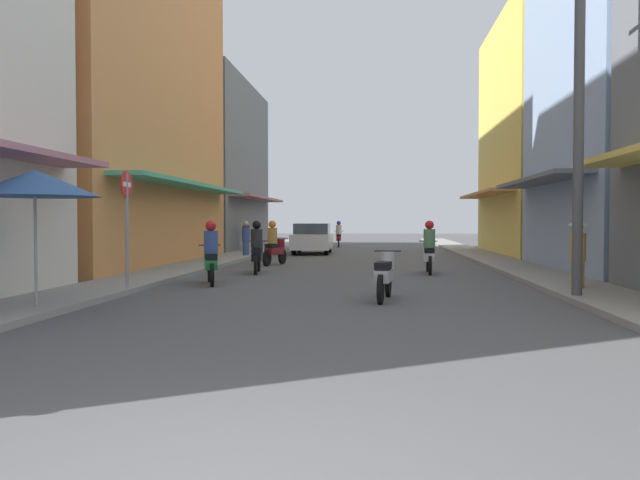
% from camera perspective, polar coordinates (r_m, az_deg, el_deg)
% --- Properties ---
extents(ground_plane, '(111.69, 111.69, 0.00)m').
position_cam_1_polar(ground_plane, '(24.64, 3.33, -1.93)').
color(ground_plane, '#4C4C4F').
extents(sidewalk_left, '(1.74, 58.77, 0.12)m').
position_cam_1_polar(sidewalk_left, '(25.37, -8.73, -1.71)').
color(sidewalk_left, gray).
rests_on(sidewalk_left, ground).
extents(sidewalk_right, '(1.74, 58.77, 0.12)m').
position_cam_1_polar(sidewalk_right, '(25.03, 15.55, -1.80)').
color(sidewalk_right, gray).
rests_on(sidewalk_right, ground).
extents(building_left_mid, '(7.05, 13.30, 16.55)m').
position_cam_1_polar(building_left_mid, '(24.82, -19.63, 17.29)').
color(building_left_mid, '#D88C4C').
rests_on(building_left_mid, ground).
extents(building_left_far, '(7.05, 11.37, 9.08)m').
position_cam_1_polar(building_left_far, '(35.93, -10.98, 6.42)').
color(building_left_far, slate).
rests_on(building_left_far, ground).
extents(building_right_far, '(7.05, 10.30, 10.76)m').
position_cam_1_polar(building_right_far, '(31.18, 20.97, 8.61)').
color(building_right_far, '#EFD159').
rests_on(building_right_far, ground).
extents(motorbike_green, '(0.74, 1.75, 1.58)m').
position_cam_1_polar(motorbike_green, '(15.91, -9.76, -1.41)').
color(motorbike_green, black).
rests_on(motorbike_green, ground).
extents(motorbike_white, '(0.55, 1.81, 1.58)m').
position_cam_1_polar(motorbike_white, '(19.21, 9.72, -0.88)').
color(motorbike_white, black).
rests_on(motorbike_white, ground).
extents(motorbike_black, '(0.55, 1.81, 1.58)m').
position_cam_1_polar(motorbike_black, '(19.14, -5.65, -0.87)').
color(motorbike_black, black).
rests_on(motorbike_black, ground).
extents(motorbike_maroon, '(0.70, 1.76, 1.58)m').
position_cam_1_polar(motorbike_maroon, '(22.55, -4.10, -0.48)').
color(motorbike_maroon, black).
rests_on(motorbike_maroon, ground).
extents(motorbike_red, '(0.55, 1.81, 1.58)m').
position_cam_1_polar(motorbike_red, '(38.51, 1.68, 0.42)').
color(motorbike_red, black).
rests_on(motorbike_red, ground).
extents(motorbike_silver, '(0.55, 1.80, 0.96)m').
position_cam_1_polar(motorbike_silver, '(12.67, 5.83, -3.09)').
color(motorbike_silver, black).
rests_on(motorbike_silver, ground).
extents(parked_car, '(1.85, 4.14, 1.45)m').
position_cam_1_polar(parked_car, '(30.34, -0.69, 0.15)').
color(parked_car, silver).
rests_on(parked_car, ground).
extents(pedestrian_foreground, '(0.44, 0.44, 1.62)m').
position_cam_1_polar(pedestrian_foreground, '(14.92, 22.07, -0.90)').
color(pedestrian_foreground, '#BF8C3F').
rests_on(pedestrian_foreground, ground).
extents(pedestrian_crossing, '(0.34, 0.34, 1.54)m').
position_cam_1_polar(pedestrian_crossing, '(32.12, -6.58, 0.27)').
color(pedestrian_crossing, beige).
rests_on(pedestrian_crossing, ground).
extents(pedestrian_midway, '(0.34, 0.34, 1.56)m').
position_cam_1_polar(pedestrian_midway, '(27.15, -6.64, 0.03)').
color(pedestrian_midway, '#334C8C').
rests_on(pedestrian_midway, ground).
extents(pedestrian_far, '(0.34, 0.34, 1.61)m').
position_cam_1_polar(pedestrian_far, '(31.09, -6.63, 0.29)').
color(pedestrian_far, '#334C8C').
rests_on(pedestrian_far, ground).
extents(vendor_umbrella, '(2.15, 2.15, 2.43)m').
position_cam_1_polar(vendor_umbrella, '(11.83, -24.16, 4.65)').
color(vendor_umbrella, '#99999E').
rests_on(vendor_umbrella, ground).
extents(utility_pole, '(0.20, 1.20, 7.47)m').
position_cam_1_polar(utility_pole, '(13.54, 22.15, 11.15)').
color(utility_pole, '#4C4C4F').
rests_on(utility_pole, ground).
extents(street_sign_no_entry, '(0.07, 0.60, 2.65)m').
position_cam_1_polar(street_sign_no_entry, '(14.33, -16.90, 2.25)').
color(street_sign_no_entry, gray).
rests_on(street_sign_no_entry, ground).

